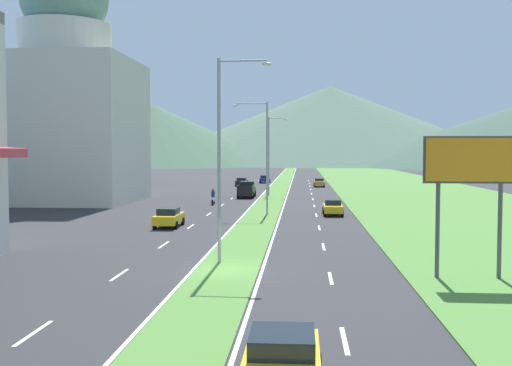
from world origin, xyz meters
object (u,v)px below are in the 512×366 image
(pickup_truck_0, at_px, (247,190))
(billboard_roadside, at_px, (470,170))
(street_lamp_near, at_px, (224,148))
(car_3, at_px, (319,182))
(car_4, at_px, (333,207))
(car_1, at_px, (265,179))
(car_2, at_px, (242,182))
(street_lamp_mid, at_px, (264,150))
(street_lamp_far, at_px, (271,151))
(motorcycle_rider, at_px, (213,198))
(car_0, at_px, (282,363))
(car_5, at_px, (169,217))

(pickup_truck_0, bearing_deg, billboard_roadside, -162.97)
(street_lamp_near, bearing_deg, billboard_roadside, -14.55)
(car_3, xyz_separation_m, car_4, (-0.01, -44.87, 0.01))
(car_1, relative_size, car_2, 1.00)
(pickup_truck_0, bearing_deg, street_lamp_mid, -170.51)
(car_4, distance_m, pickup_truck_0, 23.31)
(billboard_roadside, distance_m, pickup_truck_0, 51.24)
(street_lamp_mid, relative_size, car_4, 2.60)
(car_2, xyz_separation_m, pickup_truck_0, (3.16, -24.63, 0.24))
(pickup_truck_0, bearing_deg, car_4, -154.42)
(car_2, xyz_separation_m, car_4, (13.23, -45.65, -0.00))
(billboard_roadside, bearing_deg, street_lamp_mid, 112.44)
(car_3, bearing_deg, car_4, -0.01)
(street_lamp_far, relative_size, billboard_roadside, 1.58)
(car_2, relative_size, motorcycle_rider, 2.36)
(street_lamp_near, relative_size, car_3, 2.46)
(street_lamp_far, bearing_deg, car_2, 105.97)
(street_lamp_mid, xyz_separation_m, car_0, (3.14, -41.62, -5.29))
(street_lamp_mid, xyz_separation_m, car_1, (-3.37, 56.30, -5.33))
(billboard_roadside, bearing_deg, car_3, 93.85)
(car_3, relative_size, car_5, 1.06)
(street_lamp_mid, xyz_separation_m, street_lamp_far, (-0.62, 24.55, -0.08))
(street_lamp_far, relative_size, pickup_truck_0, 1.96)
(car_1, relative_size, car_5, 1.13)
(car_3, relative_size, motorcycle_rider, 2.22)
(street_lamp_mid, bearing_deg, pickup_truck_0, 99.49)
(street_lamp_near, distance_m, street_lamp_far, 49.09)
(car_3, bearing_deg, street_lamp_far, -19.24)
(billboard_roadside, bearing_deg, car_0, -120.64)
(car_5, height_order, motorcycle_rider, motorcycle_rider)
(car_0, bearing_deg, car_4, 175.37)
(car_2, distance_m, car_5, 55.54)
(street_lamp_near, relative_size, car_1, 2.32)
(billboard_roadside, distance_m, car_5, 25.98)
(street_lamp_far, bearing_deg, street_lamp_mid, -88.55)
(billboard_roadside, bearing_deg, car_5, 135.61)
(car_0, xyz_separation_m, car_2, (-9.84, 87.44, -0.04))
(motorcycle_rider, bearing_deg, pickup_truck_0, -13.91)
(car_2, height_order, pickup_truck_0, pickup_truck_0)
(pickup_truck_0, bearing_deg, car_3, -22.90)
(street_lamp_mid, xyz_separation_m, billboard_roadside, (11.42, -27.65, -0.96))
(street_lamp_far, height_order, car_5, street_lamp_far)
(street_lamp_mid, bearing_deg, motorcycle_rider, 122.15)
(street_lamp_far, height_order, car_1, street_lamp_far)
(car_1, distance_m, motorcycle_rider, 46.37)
(car_5, bearing_deg, pickup_truck_0, -6.18)
(car_4, height_order, pickup_truck_0, pickup_truck_0)
(street_lamp_near, xyz_separation_m, car_0, (3.65, -17.07, -5.39))
(street_lamp_near, relative_size, pickup_truck_0, 2.02)
(street_lamp_mid, bearing_deg, car_5, -125.32)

